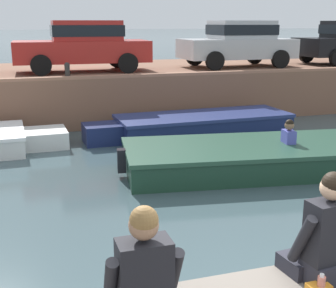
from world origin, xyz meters
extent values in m
plane|color=#3D5156|center=(0.00, 4.69, 0.00)|extent=(400.00, 400.00, 0.00)
cube|color=brown|center=(0.00, 12.37, 0.71)|extent=(60.00, 6.00, 1.41)
cube|color=#9F6C52|center=(0.00, 9.49, 1.45)|extent=(60.00, 0.24, 0.08)
cube|color=white|center=(-1.55, 7.99, 0.20)|extent=(1.03, 1.12, 0.41)
cube|color=navy|center=(2.53, 7.95, 0.24)|extent=(4.55, 1.65, 0.47)
cube|color=navy|center=(-0.18, 7.89, 0.24)|extent=(0.92, 0.87, 0.47)
cube|color=navy|center=(2.53, 7.95, 0.51)|extent=(4.61, 1.71, 0.08)
cube|color=brown|center=(2.87, 7.96, 0.41)|extent=(0.27, 1.40, 0.06)
cube|color=#193828|center=(2.30, 4.79, 0.23)|extent=(5.27, 2.71, 0.46)
cube|color=#244836|center=(2.30, 4.79, 0.50)|extent=(5.33, 2.78, 0.08)
cube|color=brown|center=(1.93, 4.84, 0.40)|extent=(0.50, 1.83, 0.06)
cube|color=black|center=(-0.28, 5.16, 0.33)|extent=(0.19, 0.22, 0.45)
cube|color=#4C51B2|center=(3.05, 4.68, 0.58)|extent=(0.24, 0.35, 0.44)
sphere|color=brown|center=(3.05, 4.68, 0.90)|extent=(0.19, 0.19, 0.19)
sphere|color=black|center=(3.05, 4.68, 0.94)|extent=(0.17, 0.17, 0.17)
cube|color=#B2231E|center=(-0.13, 11.46, 2.03)|extent=(4.11, 1.84, 0.64)
cube|color=#B2231E|center=(0.03, 11.46, 2.65)|extent=(2.07, 1.58, 0.60)
cube|color=black|center=(0.03, 11.46, 2.65)|extent=(2.15, 1.62, 0.33)
cylinder|color=black|center=(-1.41, 10.61, 1.71)|extent=(0.60, 0.20, 0.60)
cylinder|color=black|center=(-1.37, 12.38, 1.71)|extent=(0.60, 0.20, 0.60)
cylinder|color=black|center=(1.10, 10.54, 1.71)|extent=(0.60, 0.20, 0.60)
cylinder|color=black|center=(1.15, 12.32, 1.71)|extent=(0.60, 0.20, 0.60)
cube|color=#B7BABC|center=(5.11, 11.46, 2.03)|extent=(3.81, 1.76, 0.64)
cube|color=#B7BABC|center=(5.26, 11.46, 2.65)|extent=(1.91, 1.55, 0.60)
cube|color=black|center=(5.26, 11.46, 2.65)|extent=(1.98, 1.58, 0.33)
cylinder|color=black|center=(3.93, 10.56, 1.71)|extent=(0.60, 0.18, 0.60)
cylinder|color=black|center=(3.93, 12.36, 1.71)|extent=(0.60, 0.18, 0.60)
cylinder|color=black|center=(6.29, 10.57, 1.71)|extent=(0.60, 0.18, 0.60)
cylinder|color=black|center=(6.29, 12.36, 1.71)|extent=(0.60, 0.18, 0.60)
cylinder|color=black|center=(8.46, 12.32, 1.71)|extent=(0.60, 0.20, 0.60)
cylinder|color=#2D2B28|center=(-0.78, 9.62, 1.59)|extent=(0.14, 0.14, 0.35)
sphere|color=#2D2B28|center=(-0.78, 9.62, 1.78)|extent=(0.15, 0.15, 0.15)
cube|color=black|center=(-1.34, -0.59, 1.26)|extent=(0.36, 0.22, 0.52)
cylinder|color=black|center=(-1.12, -0.54, 1.21)|extent=(0.09, 0.28, 0.47)
cylinder|color=black|center=(-1.56, -0.54, 1.21)|extent=(0.09, 0.28, 0.47)
sphere|color=#A37556|center=(-1.34, -0.59, 1.63)|extent=(0.20, 0.20, 0.20)
sphere|color=olive|center=(-1.34, -0.60, 1.67)|extent=(0.19, 0.19, 0.19)
cube|color=#282833|center=(0.26, -0.36, 0.90)|extent=(0.37, 0.31, 0.20)
cube|color=#282833|center=(0.24, -0.15, 0.87)|extent=(0.47, 0.36, 0.14)
cube|color=black|center=(0.26, -0.36, 1.26)|extent=(0.38, 0.26, 0.52)
cylinder|color=black|center=(0.04, -0.34, 1.21)|extent=(0.12, 0.29, 0.47)
sphere|color=tan|center=(0.26, -0.36, 1.63)|extent=(0.20, 0.20, 0.20)
sphere|color=black|center=(0.26, -0.37, 1.67)|extent=(0.19, 0.19, 0.19)
cylinder|color=#E07F6B|center=(0.10, -0.55, 0.89)|extent=(0.06, 0.06, 0.18)
cylinder|color=white|center=(0.10, -0.55, 0.99)|extent=(0.04, 0.04, 0.02)
camera|label=1|loc=(-2.03, -3.29, 2.90)|focal=50.00mm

